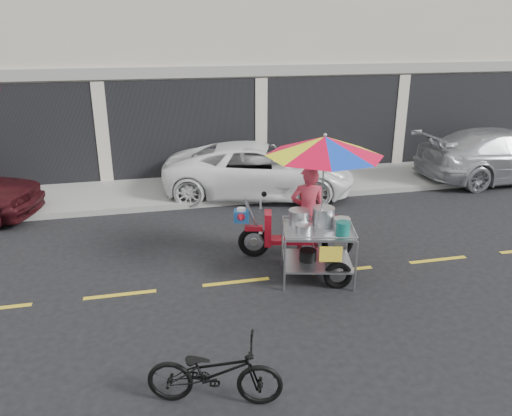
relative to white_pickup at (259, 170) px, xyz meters
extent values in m
plane|color=black|center=(0.46, -4.70, -0.69)|extent=(90.00, 90.00, 0.00)
cube|color=gray|center=(0.46, 0.80, -0.62)|extent=(45.00, 3.00, 0.15)
cube|color=beige|center=(0.46, 5.80, 3.31)|extent=(36.00, 8.00, 8.00)
cube|color=black|center=(0.46, 1.77, 0.76)|extent=(35.28, 0.06, 2.90)
cube|color=gray|center=(0.46, 1.75, 2.41)|extent=(36.00, 0.12, 0.30)
cube|color=gold|center=(0.46, -4.70, -0.69)|extent=(42.00, 0.10, 0.01)
imported|color=white|center=(0.00, 0.00, 0.00)|extent=(5.40, 3.42, 1.39)
imported|color=#B2B4BA|center=(7.30, -0.25, 0.06)|extent=(5.18, 2.12, 1.50)
imported|color=black|center=(-2.34, -7.59, -0.27)|extent=(1.72, 0.99, 0.85)
torus|color=black|center=(-0.99, -3.73, -0.39)|extent=(0.63, 0.26, 0.62)
torus|color=black|center=(0.59, -4.12, -0.39)|extent=(0.63, 0.26, 0.62)
cylinder|color=#9EA0A5|center=(-0.99, -3.73, -0.39)|extent=(0.16, 0.10, 0.15)
cylinder|color=#9EA0A5|center=(0.59, -4.12, -0.39)|extent=(0.16, 0.10, 0.15)
cube|color=#A80F1F|center=(-0.99, -3.73, -0.09)|extent=(0.37, 0.21, 0.09)
cylinder|color=#9EA0A5|center=(-0.99, -3.73, 0.07)|extent=(0.40, 0.15, 0.88)
cube|color=#A80F1F|center=(-0.73, -3.79, -0.09)|extent=(0.22, 0.39, 0.65)
cube|color=#A80F1F|center=(-0.25, -3.91, -0.35)|extent=(0.92, 0.50, 0.09)
cube|color=#A80F1F|center=(0.22, -4.03, -0.09)|extent=(0.86, 0.47, 0.44)
cube|color=black|center=(0.12, -4.00, 0.16)|extent=(0.75, 0.42, 0.11)
cylinder|color=#9EA0A5|center=(-0.87, -3.76, 0.40)|extent=(0.18, 0.59, 0.04)
sphere|color=black|center=(-0.75, -3.56, 0.53)|extent=(0.11, 0.11, 0.11)
cylinder|color=white|center=(-0.87, -3.76, -0.17)|extent=(0.16, 0.16, 0.05)
cube|color=#1D539B|center=(-1.23, -3.67, 0.16)|extent=(0.33, 0.30, 0.22)
cylinder|color=white|center=(-1.23, -3.67, 0.29)|extent=(0.21, 0.21, 0.05)
cone|color=#A80F1F|center=(-1.27, -3.85, 0.18)|extent=(0.25, 0.28, 0.20)
torus|color=black|center=(0.14, -5.30, -0.45)|extent=(0.51, 0.23, 0.50)
cylinder|color=#9EA0A5|center=(-0.79, -5.18, -0.23)|extent=(0.05, 0.05, 0.93)
cylinder|color=#9EA0A5|center=(-0.56, -4.23, -0.23)|extent=(0.05, 0.05, 0.93)
cylinder|color=#9EA0A5|center=(0.38, -5.47, -0.23)|extent=(0.05, 0.05, 0.93)
cylinder|color=#9EA0A5|center=(0.61, -4.51, -0.23)|extent=(0.05, 0.05, 0.93)
cube|color=#9EA0A5|center=(-0.09, -4.85, -0.37)|extent=(1.40, 1.24, 0.03)
cube|color=#9EA0A5|center=(-0.09, -4.85, 0.23)|extent=(1.40, 1.24, 0.04)
cylinder|color=#9EA0A5|center=(-0.21, -5.32, 0.30)|extent=(1.17, 0.31, 0.03)
cylinder|color=#9EA0A5|center=(0.03, -4.37, 0.30)|extent=(1.17, 0.31, 0.03)
cylinder|color=#9EA0A5|center=(-0.67, -4.70, 0.30)|extent=(0.26, 0.96, 0.03)
cylinder|color=#9EA0A5|center=(0.49, -4.99, 0.30)|extent=(0.26, 0.96, 0.03)
cylinder|color=#9EA0A5|center=(0.03, -4.37, -0.37)|extent=(0.24, 0.80, 0.04)
cylinder|color=#9EA0A5|center=(0.03, -4.37, 0.18)|extent=(0.24, 0.80, 0.04)
cube|color=yellow|center=(-0.06, -5.40, 0.01)|extent=(0.38, 0.11, 0.27)
cylinder|color=#B7B7BC|center=(-0.36, -4.56, 0.38)|extent=(0.44, 0.44, 0.25)
cylinder|color=#B7B7BC|center=(0.07, -4.64, 0.40)|extent=(0.47, 0.47, 0.29)
cylinder|color=#B7B7BC|center=(0.33, -4.89, 0.33)|extent=(0.35, 0.35, 0.15)
cylinder|color=#B7B7BC|center=(-0.40, -4.97, 0.32)|extent=(0.35, 0.35, 0.14)
cylinder|color=#14635A|center=(0.22, -5.20, 0.37)|extent=(0.29, 0.29, 0.24)
cylinder|color=black|center=(-0.25, -4.81, -0.25)|extent=(0.37, 0.37, 0.20)
cylinder|color=black|center=(0.17, -4.91, -0.26)|extent=(0.32, 0.32, 0.17)
cylinder|color=#9EA0A5|center=(-0.01, -4.75, 1.05)|extent=(0.03, 0.03, 1.64)
sphere|color=#9EA0A5|center=(-0.01, -4.75, 1.89)|extent=(0.07, 0.07, 0.07)
imported|color=#B43142|center=(0.01, -3.97, 0.23)|extent=(0.76, 0.59, 1.85)
camera|label=1|loc=(-2.96, -12.45, 3.58)|focal=35.00mm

